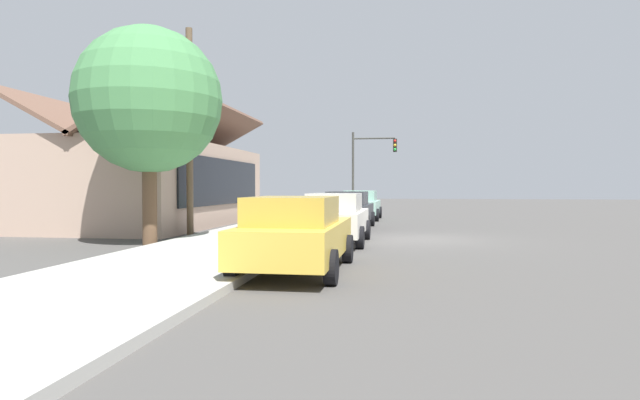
# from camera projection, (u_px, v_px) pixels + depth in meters

# --- Properties ---
(ground_plane) EXTENTS (120.00, 120.00, 0.00)m
(ground_plane) POSITION_uv_depth(u_px,v_px,m) (420.00, 239.00, 17.71)
(ground_plane) COLOR #4C4947
(sidewalk_curb) EXTENTS (60.00, 4.20, 0.16)m
(sidewalk_curb) POSITION_uv_depth(u_px,v_px,m) (261.00, 234.00, 18.57)
(sidewalk_curb) COLOR #B2AFA8
(sidewalk_curb) RESTS_ON ground
(car_mustard) EXTENTS (4.61, 2.07, 1.59)m
(car_mustard) POSITION_uv_depth(u_px,v_px,m) (296.00, 233.00, 10.82)
(car_mustard) COLOR gold
(car_mustard) RESTS_ON ground
(car_ivory) EXTENTS (4.39, 1.95, 1.59)m
(car_ivory) POSITION_uv_depth(u_px,v_px,m) (336.00, 218.00, 16.25)
(car_ivory) COLOR silver
(car_ivory) RESTS_ON ground
(car_charcoal) EXTENTS (4.61, 2.07, 1.59)m
(car_charcoal) POSITION_uv_depth(u_px,v_px,m) (349.00, 210.00, 22.17)
(car_charcoal) COLOR #2D3035
(car_charcoal) RESTS_ON ground
(car_seafoam) EXTENTS (4.52, 2.11, 1.59)m
(car_seafoam) POSITION_uv_depth(u_px,v_px,m) (361.00, 205.00, 28.15)
(car_seafoam) COLOR #9ED1BC
(car_seafoam) RESTS_ON ground
(storefront_building) EXTENTS (13.06, 6.95, 5.57)m
(storefront_building) POSITION_uv_depth(u_px,v_px,m) (155.00, 183.00, 24.18)
(storefront_building) COLOR tan
(storefront_building) RESTS_ON ground
(shade_tree) EXTENTS (4.42, 4.42, 6.62)m
(shade_tree) POSITION_uv_depth(u_px,v_px,m) (149.00, 101.00, 15.71)
(shade_tree) COLOR brown
(shade_tree) RESTS_ON ground
(traffic_light_main) EXTENTS (0.37, 2.79, 5.20)m
(traffic_light_main) POSITION_uv_depth(u_px,v_px,m) (370.00, 159.00, 32.21)
(traffic_light_main) COLOR #383833
(traffic_light_main) RESTS_ON ground
(utility_pole_wooden) EXTENTS (1.80, 0.24, 7.50)m
(utility_pole_wooden) POSITION_uv_depth(u_px,v_px,m) (190.00, 128.00, 18.69)
(utility_pole_wooden) COLOR brown
(utility_pole_wooden) RESTS_ON ground
(fire_hydrant_red) EXTENTS (0.22, 0.22, 0.71)m
(fire_hydrant_red) POSITION_uv_depth(u_px,v_px,m) (328.00, 213.00, 25.56)
(fire_hydrant_red) COLOR red
(fire_hydrant_red) RESTS_ON sidewalk_curb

